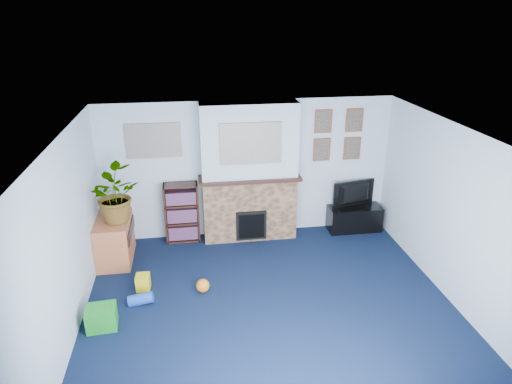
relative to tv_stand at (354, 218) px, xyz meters
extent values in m
cube|color=#0D1934|center=(-1.92, -2.03, -0.23)|extent=(5.00, 4.50, 0.01)
cube|color=white|center=(-1.92, -2.03, 2.17)|extent=(5.00, 4.50, 0.01)
cube|color=silver|center=(-1.92, 0.22, 0.97)|extent=(5.00, 0.04, 2.40)
cube|color=silver|center=(-1.92, -4.28, 0.97)|extent=(5.00, 0.04, 2.40)
cube|color=silver|center=(-4.42, -2.03, 0.97)|extent=(0.04, 4.50, 2.40)
cube|color=silver|center=(0.58, -2.03, 0.97)|extent=(0.04, 4.50, 2.40)
cube|color=brown|center=(-1.92, 0.02, 0.33)|extent=(1.60, 0.40, 1.10)
cube|color=brown|center=(-1.92, 0.02, 1.52)|extent=(1.60, 0.40, 1.30)
cube|color=brown|center=(-1.92, -0.01, 0.90)|extent=(1.72, 0.50, 0.05)
cube|color=brown|center=(-1.92, -0.19, 0.10)|extent=(0.52, 0.08, 0.52)
cube|color=brown|center=(-1.92, -0.23, 0.10)|extent=(0.44, 0.02, 0.44)
cube|color=gray|center=(-1.92, -0.19, 1.55)|extent=(1.00, 0.03, 0.68)
cube|color=gray|center=(-3.47, 0.21, 1.55)|extent=(0.90, 0.03, 0.58)
cube|color=brown|center=(-0.62, 0.20, 1.77)|extent=(0.30, 0.03, 0.40)
cube|color=brown|center=(-0.07, 0.20, 1.77)|extent=(0.30, 0.03, 0.40)
cube|color=brown|center=(-0.62, 0.20, 1.27)|extent=(0.30, 0.03, 0.40)
cube|color=brown|center=(-0.07, 0.20, 1.27)|extent=(0.30, 0.03, 0.40)
cube|color=black|center=(0.00, 0.00, 0.00)|extent=(0.95, 0.40, 0.45)
imported|color=black|center=(0.00, 0.02, 0.46)|extent=(0.82, 0.27, 0.47)
cube|color=black|center=(-3.09, 0.20, 0.30)|extent=(0.58, 0.02, 1.05)
cube|color=black|center=(-3.37, 0.07, 0.30)|extent=(0.03, 0.28, 1.05)
cube|color=black|center=(-2.82, 0.07, 0.30)|extent=(0.03, 0.28, 1.05)
cube|color=black|center=(-3.09, 0.07, -0.21)|extent=(0.56, 0.28, 0.03)
cube|color=black|center=(-3.09, 0.07, 0.12)|extent=(0.56, 0.28, 0.03)
cube|color=black|center=(-3.09, 0.07, 0.46)|extent=(0.56, 0.28, 0.03)
cube|color=black|center=(-3.09, 0.07, 0.81)|extent=(0.56, 0.28, 0.03)
cube|color=black|center=(-3.09, 0.06, -0.05)|extent=(0.50, 0.22, 0.24)
cube|color=black|center=(-3.09, 0.06, 0.28)|extent=(0.50, 0.22, 0.24)
cube|color=black|center=(-3.09, 0.06, 0.59)|extent=(0.50, 0.22, 0.22)
cube|color=#B9633B|center=(-4.16, -0.44, 0.12)|extent=(0.51, 0.92, 0.71)
imported|color=#26661E|center=(-4.11, -0.49, 0.92)|extent=(1.00, 1.02, 0.86)
cube|color=gold|center=(-1.95, -0.03, 1.00)|extent=(0.10, 0.06, 0.14)
cylinder|color=#B2BFC6|center=(-1.69, -0.03, 1.01)|extent=(0.05, 0.05, 0.16)
sphere|color=gray|center=(-2.54, -0.03, 0.99)|extent=(0.13, 0.13, 0.13)
cylinder|color=yellow|center=(-1.19, -0.03, 0.99)|extent=(0.07, 0.07, 0.13)
cube|color=#198C26|center=(-4.13, -2.16, -0.08)|extent=(0.39, 0.32, 0.30)
sphere|color=orange|center=(-2.82, -1.57, -0.14)|extent=(0.20, 0.20, 0.20)
cube|color=yellow|center=(-3.67, -1.38, -0.12)|extent=(0.20, 0.20, 0.24)
cylinder|color=blue|center=(-3.68, -1.73, -0.15)|extent=(0.35, 0.16, 0.20)
camera|label=1|loc=(-2.90, -7.16, 3.59)|focal=32.00mm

